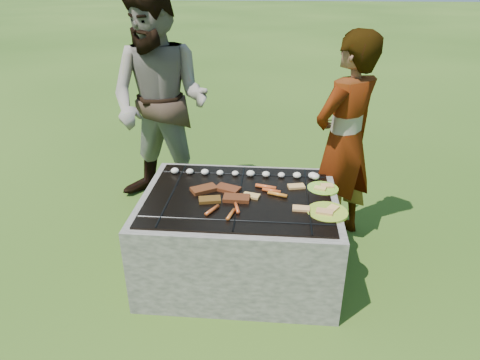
% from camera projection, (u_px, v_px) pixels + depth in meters
% --- Properties ---
extents(lawn, '(60.00, 60.00, 0.00)m').
position_uv_depth(lawn, '(239.00, 269.00, 3.10)').
color(lawn, '#244711').
rests_on(lawn, ground).
extents(fire_pit, '(1.30, 1.00, 0.62)m').
position_uv_depth(fire_pit, '(239.00, 237.00, 2.97)').
color(fire_pit, '#9D968B').
rests_on(fire_pit, ground).
extents(mushrooms, '(1.08, 0.08, 0.04)m').
position_uv_depth(mushrooms, '(255.00, 174.00, 3.08)').
color(mushrooms, '#EFE3CA').
rests_on(mushrooms, fire_pit).
extents(pork_slabs, '(0.41, 0.29, 0.02)m').
position_uv_depth(pork_slabs, '(220.00, 193.00, 2.83)').
color(pork_slabs, brown).
rests_on(pork_slabs, fire_pit).
extents(sausages, '(0.51, 0.47, 0.03)m').
position_uv_depth(sausages, '(252.00, 199.00, 2.76)').
color(sausages, orange).
rests_on(sausages, fire_pit).
extents(bread_on_grate, '(0.44, 0.38, 0.02)m').
position_uv_depth(bread_on_grate, '(283.00, 196.00, 2.81)').
color(bread_on_grate, '#DFCB72').
rests_on(bread_on_grate, fire_pit).
extents(plate_far, '(0.22, 0.22, 0.03)m').
position_uv_depth(plate_far, '(323.00, 188.00, 2.92)').
color(plate_far, '#B5DA34').
rests_on(plate_far, fire_pit).
extents(plate_near, '(0.31, 0.31, 0.03)m').
position_uv_depth(plate_near, '(327.00, 212.00, 2.64)').
color(plate_near, '#C8D432').
rests_on(plate_near, fire_pit).
extents(cook, '(0.69, 0.68, 1.61)m').
position_uv_depth(cook, '(344.00, 142.00, 3.16)').
color(cook, '#A69C8A').
rests_on(cook, ground).
extents(bystander, '(1.07, 0.93, 1.88)m').
position_uv_depth(bystander, '(160.00, 103.00, 3.62)').
color(bystander, '#A89F8C').
rests_on(bystander, ground).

